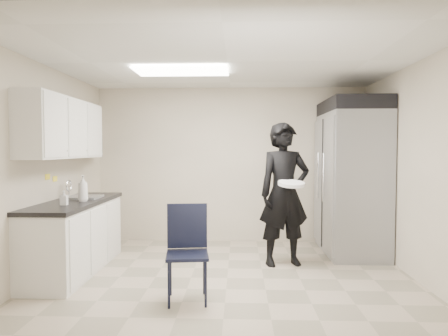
{
  "coord_description": "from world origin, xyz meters",
  "views": [
    {
      "loc": [
        0.14,
        -4.77,
        1.56
      ],
      "look_at": [
        -0.05,
        0.2,
        1.33
      ],
      "focal_mm": 32.0,
      "sensor_mm": 36.0,
      "label": 1
    }
  ],
  "objects_px": {
    "folding_chair": "(187,255)",
    "man_tuxedo": "(284,194)",
    "commercial_fridge": "(351,183)",
    "lower_counter": "(75,238)"
  },
  "relations": [
    {
      "from": "folding_chair",
      "to": "man_tuxedo",
      "type": "height_order",
      "value": "man_tuxedo"
    },
    {
      "from": "folding_chair",
      "to": "man_tuxedo",
      "type": "bearing_deg",
      "value": 42.47
    },
    {
      "from": "folding_chair",
      "to": "man_tuxedo",
      "type": "distance_m",
      "value": 1.83
    },
    {
      "from": "commercial_fridge",
      "to": "man_tuxedo",
      "type": "bearing_deg",
      "value": -148.0
    },
    {
      "from": "commercial_fridge",
      "to": "man_tuxedo",
      "type": "relative_size",
      "value": 1.09
    },
    {
      "from": "lower_counter",
      "to": "commercial_fridge",
      "type": "relative_size",
      "value": 0.9
    },
    {
      "from": "commercial_fridge",
      "to": "folding_chair",
      "type": "relative_size",
      "value": 2.2
    },
    {
      "from": "lower_counter",
      "to": "man_tuxedo",
      "type": "distance_m",
      "value": 2.78
    },
    {
      "from": "folding_chair",
      "to": "man_tuxedo",
      "type": "relative_size",
      "value": 0.5
    },
    {
      "from": "lower_counter",
      "to": "commercial_fridge",
      "type": "height_order",
      "value": "commercial_fridge"
    }
  ]
}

